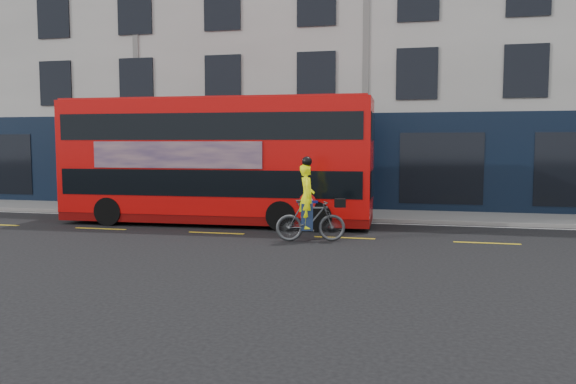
% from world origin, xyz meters
% --- Properties ---
extents(ground, '(120.00, 120.00, 0.00)m').
position_xyz_m(ground, '(0.00, 0.00, 0.00)').
color(ground, black).
rests_on(ground, ground).
extents(pavement, '(60.00, 3.00, 0.12)m').
position_xyz_m(pavement, '(0.00, 6.50, 0.06)').
color(pavement, slate).
rests_on(pavement, ground).
extents(kerb, '(60.00, 0.12, 0.13)m').
position_xyz_m(kerb, '(0.00, 5.00, 0.07)').
color(kerb, gray).
rests_on(kerb, ground).
extents(building_terrace, '(50.00, 10.07, 15.00)m').
position_xyz_m(building_terrace, '(0.00, 12.94, 7.49)').
color(building_terrace, beige).
rests_on(building_terrace, ground).
extents(road_edge_line, '(58.00, 0.10, 0.01)m').
position_xyz_m(road_edge_line, '(0.00, 4.70, 0.00)').
color(road_edge_line, silver).
rests_on(road_edge_line, ground).
extents(lane_dashes, '(58.00, 0.12, 0.01)m').
position_xyz_m(lane_dashes, '(0.00, 1.50, 0.00)').
color(lane_dashes, gold).
rests_on(lane_dashes, ground).
extents(bus, '(10.76, 2.75, 4.31)m').
position_xyz_m(bus, '(-4.64, 3.43, 2.21)').
color(bus, red).
rests_on(bus, ground).
extents(cyclist, '(2.06, 1.01, 2.42)m').
position_xyz_m(cyclist, '(-0.90, 0.71, 0.81)').
color(cyclist, '#474A4D').
rests_on(cyclist, ground).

